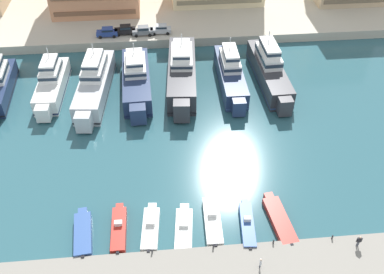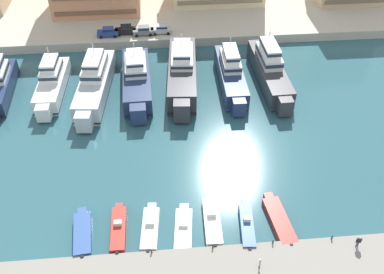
# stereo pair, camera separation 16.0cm
# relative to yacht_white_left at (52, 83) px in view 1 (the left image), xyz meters

# --- Properties ---
(ground_plane) EXTENTS (400.00, 400.00, 0.00)m
(ground_plane) POSITION_rel_yacht_white_left_xyz_m (29.87, -16.19, -2.04)
(ground_plane) COLOR #2D5B66
(pier_dock) EXTENTS (120.00, 5.38, 0.83)m
(pier_dock) POSITION_rel_yacht_white_left_xyz_m (29.87, -36.42, -1.62)
(pier_dock) COLOR gray
(pier_dock) RESTS_ON ground
(yacht_white_left) EXTENTS (4.34, 16.39, 7.53)m
(yacht_white_left) POSITION_rel_yacht_white_left_xyz_m (0.00, 0.00, 0.00)
(yacht_white_left) COLOR white
(yacht_white_left) RESTS_ON ground
(yacht_silver_mid_left) EXTENTS (6.01, 20.69, 8.16)m
(yacht_silver_mid_left) POSITION_rel_yacht_white_left_xyz_m (7.27, -1.08, 0.30)
(yacht_silver_mid_left) COLOR silver
(yacht_silver_mid_left) RESTS_ON ground
(yacht_navy_center_left) EXTENTS (5.08, 19.46, 7.68)m
(yacht_navy_center_left) POSITION_rel_yacht_white_left_xyz_m (14.21, -0.44, 0.14)
(yacht_navy_center_left) COLOR navy
(yacht_navy_center_left) RESTS_ON ground
(yacht_charcoal_center) EXTENTS (6.15, 22.20, 8.18)m
(yacht_charcoal_center) POSITION_rel_yacht_white_left_xyz_m (22.05, 0.67, 0.38)
(yacht_charcoal_center) COLOR #333338
(yacht_charcoal_center) RESTS_ON ground
(yacht_navy_center_right) EXTENTS (4.00, 18.89, 7.80)m
(yacht_navy_center_right) POSITION_rel_yacht_white_left_xyz_m (30.42, -0.11, 0.13)
(yacht_navy_center_right) COLOR navy
(yacht_navy_center_right) RESTS_ON ground
(yacht_charcoal_mid_right) EXTENTS (4.49, 20.68, 8.37)m
(yacht_charcoal_mid_right) POSITION_rel_yacht_white_left_xyz_m (37.29, 0.22, 0.34)
(yacht_charcoal_mid_right) COLOR #333338
(yacht_charcoal_mid_right) RESTS_ON ground
(motorboat_blue_far_left) EXTENTS (2.60, 7.28, 1.05)m
(motorboat_blue_far_left) POSITION_rel_yacht_white_left_xyz_m (7.95, -30.42, -1.51)
(motorboat_blue_far_left) COLOR #33569E
(motorboat_blue_far_left) RESTS_ON ground
(motorboat_red_left) EXTENTS (1.72, 7.33, 1.60)m
(motorboat_red_left) POSITION_rel_yacht_white_left_xyz_m (12.18, -30.16, -1.48)
(motorboat_red_left) COLOR red
(motorboat_red_left) RESTS_ON ground
(motorboat_white_mid_left) EXTENTS (2.45, 7.21, 1.50)m
(motorboat_white_mid_left) POSITION_rel_yacht_white_left_xyz_m (15.98, -30.37, -1.52)
(motorboat_white_mid_left) COLOR white
(motorboat_white_mid_left) RESTS_ON ground
(motorboat_white_center_left) EXTENTS (2.69, 7.50, 1.14)m
(motorboat_white_center_left) POSITION_rel_yacht_white_left_xyz_m (19.93, -30.81, -1.65)
(motorboat_white_center_left) COLOR white
(motorboat_white_center_left) RESTS_ON ground
(motorboat_white_center) EXTENTS (2.18, 8.21, 1.52)m
(motorboat_white_center) POSITION_rel_yacht_white_left_xyz_m (23.51, -29.80, -1.53)
(motorboat_white_center) COLOR white
(motorboat_white_center) RESTS_ON ground
(motorboat_blue_center_right) EXTENTS (2.12, 7.49, 1.59)m
(motorboat_blue_center_right) POSITION_rel_yacht_white_left_xyz_m (27.61, -30.94, -1.49)
(motorboat_blue_center_right) COLOR #33569E
(motorboat_blue_center_right) RESTS_ON ground
(motorboat_red_mid_right) EXTENTS (2.91, 8.35, 0.86)m
(motorboat_red_mid_right) POSITION_rel_yacht_white_left_xyz_m (31.70, -30.43, -1.62)
(motorboat_red_mid_right) COLOR red
(motorboat_red_mid_right) RESTS_ON ground
(car_blue_far_left) EXTENTS (4.12, 1.96, 1.80)m
(car_blue_far_left) POSITION_rel_yacht_white_left_xyz_m (8.46, 15.87, 0.73)
(car_blue_far_left) COLOR #28428E
(car_blue_far_left) RESTS_ON quay_promenade
(car_black_left) EXTENTS (4.17, 2.06, 1.80)m
(car_black_left) POSITION_rel_yacht_white_left_xyz_m (11.94, 16.58, 0.73)
(car_black_left) COLOR black
(car_black_left) RESTS_ON quay_promenade
(car_grey_mid_left) EXTENTS (4.16, 2.04, 1.80)m
(car_grey_mid_left) POSITION_rel_yacht_white_left_xyz_m (15.44, 15.86, 0.73)
(car_grey_mid_left) COLOR slate
(car_grey_mid_left) RESTS_ON quay_promenade
(car_silver_center_left) EXTENTS (4.13, 1.99, 1.80)m
(car_silver_center_left) POSITION_rel_yacht_white_left_xyz_m (19.02, 16.19, 0.73)
(car_silver_center_left) COLOR #B7BCC1
(car_silver_center_left) RESTS_ON quay_promenade
(pedestrian_near_edge) EXTENTS (0.67, 0.26, 1.72)m
(pedestrian_near_edge) POSITION_rel_yacht_white_left_xyz_m (39.56, -35.21, -0.19)
(pedestrian_near_edge) COLOR #4C515B
(pedestrian_near_edge) RESTS_ON pier_dock
(pedestrian_mid_deck) EXTENTS (0.29, 0.59, 1.55)m
(pedestrian_mid_deck) POSITION_rel_yacht_white_left_xyz_m (27.84, -36.92, -0.29)
(pedestrian_mid_deck) COLOR #282D3D
(pedestrian_mid_deck) RESTS_ON pier_dock
(bollard_west) EXTENTS (0.20, 0.20, 0.61)m
(bollard_west) POSITION_rel_yacht_white_left_xyz_m (16.10, -33.98, -0.88)
(bollard_west) COLOR #2D2D33
(bollard_west) RESTS_ON pier_dock
(bollard_west_mid) EXTENTS (0.20, 0.20, 0.61)m
(bollard_west_mid) POSITION_rel_yacht_white_left_xyz_m (23.08, -33.98, -0.88)
(bollard_west_mid) COLOR #2D2D33
(bollard_west_mid) RESTS_ON pier_dock
(bollard_east_mid) EXTENTS (0.20, 0.20, 0.61)m
(bollard_east_mid) POSITION_rel_yacht_white_left_xyz_m (30.05, -33.98, -0.88)
(bollard_east_mid) COLOR #2D2D33
(bollard_east_mid) RESTS_ON pier_dock
(bollard_east) EXTENTS (0.20, 0.20, 0.61)m
(bollard_east) POSITION_rel_yacht_white_left_xyz_m (37.03, -33.98, -0.88)
(bollard_east) COLOR #2D2D33
(bollard_east) RESTS_ON pier_dock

